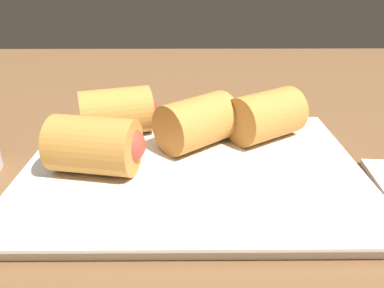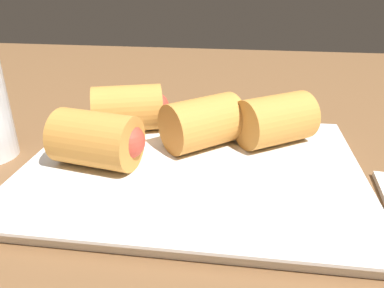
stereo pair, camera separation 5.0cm
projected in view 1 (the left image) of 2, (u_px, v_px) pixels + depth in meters
table_surface at (198, 191)px, 39.57cm from camera, size 180.00×140.00×2.00cm
serving_plate at (192, 170)px, 40.11cm from camera, size 35.13×26.80×1.50cm
roll_front_left at (198, 121)px, 42.92cm from camera, size 10.17×9.84×5.76cm
roll_front_right at (269, 115)px, 44.78cm from camera, size 10.22×9.49×5.76cm
roll_back_left at (121, 111)px, 45.84cm from camera, size 9.97×8.02×5.76cm
roll_back_right at (99, 145)px, 37.30cm from camera, size 9.85×7.20×5.76cm
spoon at (224, 113)px, 56.09cm from camera, size 20.57×4.00×1.22cm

